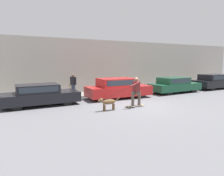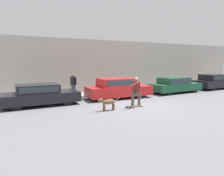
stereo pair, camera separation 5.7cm
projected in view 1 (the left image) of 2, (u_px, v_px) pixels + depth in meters
name	position (u px, v px, depth m)	size (l,w,h in m)	color
ground_plane	(135.00, 106.00, 11.10)	(36.00, 36.00, 0.00)	slate
back_wall	(95.00, 66.00, 15.90)	(32.00, 0.30, 4.13)	#ADA89E
sidewalk_curb	(101.00, 93.00, 15.15)	(30.00, 1.97, 0.11)	gray
parked_car_0	(40.00, 95.00, 11.05)	(4.12, 1.65, 1.20)	black
parked_car_1	(118.00, 88.00, 13.33)	(4.37, 1.91, 1.34)	black
parked_car_2	(174.00, 85.00, 15.68)	(4.27, 1.81, 1.21)	black
parked_car_3	(214.00, 82.00, 17.91)	(4.20, 1.74, 1.31)	black
dog	(108.00, 102.00, 9.93)	(1.20, 0.27, 0.66)	brown
skateboarder	(136.00, 90.00, 10.67)	(2.60, 0.64, 1.61)	beige
pedestrian_with_bag	(73.00, 84.00, 13.65)	(0.40, 0.66, 1.49)	#3D4760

